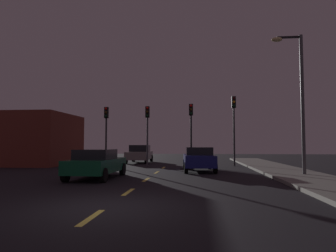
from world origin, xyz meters
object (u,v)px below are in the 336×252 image
object	(u,v)px
traffic_signal_center_right	(191,122)
car_oncoming_far	(140,154)
traffic_signal_far_right	(234,117)
traffic_signal_center_left	(147,124)
car_adjacent_lane	(97,163)
traffic_signal_far_left	(106,124)
car_stopped_ahead	(199,159)
street_lamp_right	(298,91)

from	to	relation	value
traffic_signal_center_right	car_oncoming_far	distance (m)	6.65
traffic_signal_far_right	car_oncoming_far	xyz separation A→B (m)	(-8.08, 3.84, -2.93)
traffic_signal_far_right	traffic_signal_center_left	bearing A→B (deg)	-179.99
traffic_signal_far_right	car_adjacent_lane	world-z (taller)	traffic_signal_far_right
traffic_signal_center_right	car_oncoming_far	world-z (taller)	traffic_signal_center_right
traffic_signal_far_left	traffic_signal_center_left	distance (m)	3.34
traffic_signal_center_left	car_stopped_ahead	xyz separation A→B (m)	(4.00, -4.82, -2.53)
traffic_signal_far_left	traffic_signal_far_right	bearing A→B (deg)	0.01
traffic_signal_far_left	traffic_signal_center_left	bearing A→B (deg)	0.00
traffic_signal_far_right	street_lamp_right	bearing A→B (deg)	-73.30
car_stopped_ahead	traffic_signal_far_right	bearing A→B (deg)	60.28
traffic_signal_center_right	car_oncoming_far	xyz separation A→B (m)	(-4.77, 3.84, -2.58)
traffic_signal_center_left	car_adjacent_lane	size ratio (longest dim) A/B	1.07
traffic_signal_center_left	traffic_signal_far_left	bearing A→B (deg)	-180.00
car_stopped_ahead	car_oncoming_far	size ratio (longest dim) A/B	0.97
traffic_signal_far_left	car_adjacent_lane	distance (m)	10.05
car_stopped_ahead	traffic_signal_far_left	bearing A→B (deg)	146.68
traffic_signal_center_right	traffic_signal_center_left	bearing A→B (deg)	-179.99
street_lamp_right	traffic_signal_center_right	bearing A→B (deg)	125.87
car_adjacent_lane	street_lamp_right	size ratio (longest dim) A/B	0.59
traffic_signal_far_left	car_oncoming_far	size ratio (longest dim) A/B	1.04
car_stopped_ahead	car_adjacent_lane	xyz separation A→B (m)	(-4.97, -4.60, -0.03)
traffic_signal_far_right	street_lamp_right	world-z (taller)	street_lamp_right
car_stopped_ahead	car_adjacent_lane	world-z (taller)	car_stopped_ahead
traffic_signal_far_left	car_oncoming_far	distance (m)	4.99
car_adjacent_lane	car_oncoming_far	xyz separation A→B (m)	(-0.35, 13.27, 0.07)
traffic_signal_far_right	car_oncoming_far	size ratio (longest dim) A/B	1.20
traffic_signal_far_left	car_adjacent_lane	world-z (taller)	traffic_signal_far_left
traffic_signal_far_right	street_lamp_right	xyz separation A→B (m)	(2.34, -7.81, 0.64)
traffic_signal_far_right	car_adjacent_lane	distance (m)	12.55
street_lamp_right	traffic_signal_far_left	bearing A→B (deg)	147.87
car_stopped_ahead	traffic_signal_center_left	bearing A→B (deg)	129.66
traffic_signal_far_left	traffic_signal_far_right	distance (m)	10.10
traffic_signal_center_left	street_lamp_right	bearing A→B (deg)	-40.65
car_oncoming_far	street_lamp_right	size ratio (longest dim) A/B	0.61
traffic_signal_far_left	car_stopped_ahead	distance (m)	9.13
traffic_signal_center_left	traffic_signal_center_right	bearing A→B (deg)	0.01
car_oncoming_far	street_lamp_right	bearing A→B (deg)	-48.18
car_adjacent_lane	traffic_signal_center_left	bearing A→B (deg)	84.11
traffic_signal_center_left	traffic_signal_center_right	distance (m)	3.45
traffic_signal_far_left	car_adjacent_lane	size ratio (longest dim) A/B	1.07
traffic_signal_center_left	car_adjacent_lane	world-z (taller)	traffic_signal_center_left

